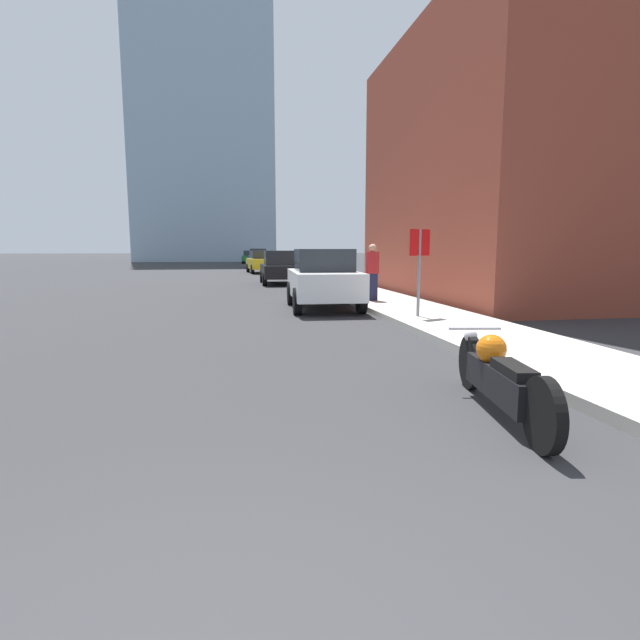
% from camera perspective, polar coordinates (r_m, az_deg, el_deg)
% --- Properties ---
extents(sidewalk, '(2.27, 240.00, 0.15)m').
position_cam_1_polar(sidewalk, '(41.78, -3.65, 5.88)').
color(sidewalk, '#B2ADA3').
rests_on(sidewalk, ground_plane).
extents(brick_storefront, '(10.51, 11.56, 9.02)m').
position_cam_1_polar(brick_storefront, '(20.23, 24.99, 15.36)').
color(brick_storefront, brown).
rests_on(brick_storefront, ground_plane).
extents(distant_tower, '(18.54, 18.54, 60.05)m').
position_cam_1_polar(distant_tower, '(81.56, -13.36, 28.25)').
color(distant_tower, '#8CA5BC').
rests_on(distant_tower, ground_plane).
extents(motorcycle, '(0.72, 2.60, 0.79)m').
position_cam_1_polar(motorcycle, '(5.52, 19.78, -6.10)').
color(motorcycle, black).
rests_on(motorcycle, ground_plane).
extents(parked_car_white, '(2.05, 3.95, 1.70)m').
position_cam_1_polar(parked_car_white, '(14.22, 0.40, 4.73)').
color(parked_car_white, silver).
rests_on(parked_car_white, ground_plane).
extents(parked_car_black, '(1.96, 4.07, 1.62)m').
position_cam_1_polar(parked_car_black, '(24.55, -4.51, 6.02)').
color(parked_car_black, black).
rests_on(parked_car_black, ground_plane).
extents(parked_car_yellow, '(2.24, 4.48, 1.58)m').
position_cam_1_polar(parked_car_yellow, '(35.82, -6.57, 6.64)').
color(parked_car_yellow, gold).
rests_on(parked_car_yellow, ground_plane).
extents(parked_car_blue, '(2.00, 4.67, 1.73)m').
position_cam_1_polar(parked_car_blue, '(46.76, -7.09, 7.04)').
color(parked_car_blue, '#1E3899').
rests_on(parked_car_blue, ground_plane).
extents(parked_car_green, '(2.25, 4.01, 1.51)m').
position_cam_1_polar(parked_car_green, '(59.34, -7.89, 7.15)').
color(parked_car_green, '#1E6B33').
rests_on(parked_car_green, ground_plane).
extents(stop_sign, '(0.57, 0.26, 2.00)m').
position_cam_1_polar(stop_sign, '(11.76, 11.29, 7.06)').
color(stop_sign, slate).
rests_on(stop_sign, sidewalk).
extents(pedestrian, '(0.36, 0.24, 1.70)m').
position_cam_1_polar(pedestrian, '(15.21, 6.01, 5.52)').
color(pedestrian, '#1E2347').
rests_on(pedestrian, sidewalk).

